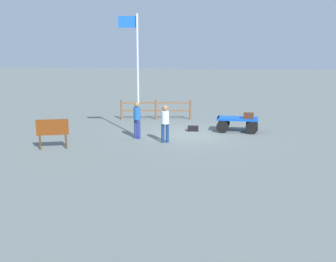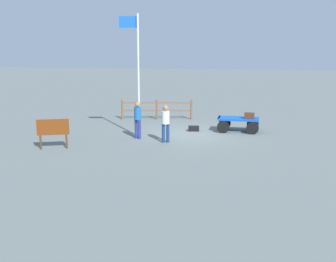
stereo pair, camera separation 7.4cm
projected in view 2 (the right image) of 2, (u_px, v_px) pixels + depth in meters
ground_plane at (189, 134)px, 19.98m from camera, size 120.00×120.00×0.00m
luggage_cart at (238, 122)px, 20.43m from camera, size 2.03×1.21×0.70m
suitcase_grey at (249, 116)px, 20.09m from camera, size 0.50×0.35×0.29m
suitcase_tan at (194, 128)px, 20.64m from camera, size 0.57×0.40×0.25m
worker_lead at (138, 118)px, 18.75m from camera, size 0.42×0.42×1.69m
worker_trailing at (166, 121)px, 17.98m from camera, size 0.43×0.43×1.66m
flagpole at (137, 67)px, 18.67m from camera, size 0.90×0.17×5.59m
signboard at (53, 129)px, 16.85m from camera, size 1.23×0.51×1.24m
wooden_fence at (157, 108)px, 23.86m from camera, size 4.06×0.84×1.14m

